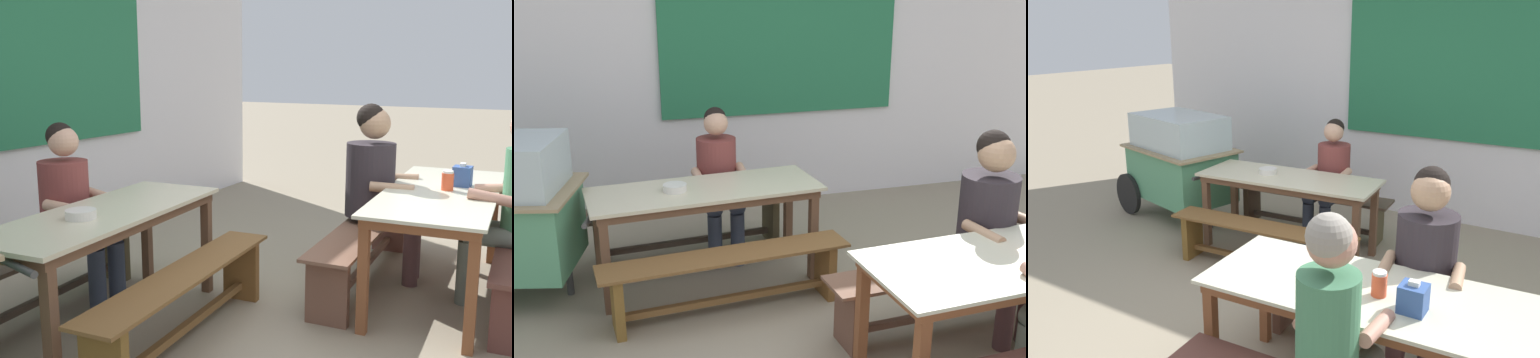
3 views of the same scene
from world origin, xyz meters
TOP-DOWN VIEW (x-y plane):
  - ground_plane at (0.00, 0.00)m, footprint 40.00×40.00m
  - backdrop_wall at (0.01, 2.90)m, footprint 7.24×0.23m
  - dining_table_far at (-0.79, 1.28)m, footprint 1.71×0.73m
  - dining_table_near at (0.71, -0.34)m, footprint 1.90×0.81m
  - bench_far_back at (-0.83, 1.80)m, footprint 1.67×0.44m
  - bench_far_front at (-0.75, 0.75)m, footprint 1.71×0.41m
  - bench_near_back at (0.68, 0.18)m, footprint 1.90×0.41m
  - food_cart at (-2.29, 1.46)m, footprint 1.65×1.12m
  - person_center_facing at (-0.59, 1.74)m, footprint 0.43×0.56m
  - person_right_near_table at (0.81, 0.14)m, footprint 0.51×0.57m
  - person_near_front at (0.68, -0.80)m, footprint 0.39×0.52m
  - tissue_box at (0.93, -0.44)m, footprint 0.13×0.12m
  - condiment_jar at (0.73, -0.37)m, footprint 0.08×0.08m
  - soup_bowl at (-1.01, 1.26)m, footprint 0.17×0.17m

SIDE VIEW (x-z plane):
  - ground_plane at x=0.00m, z-range 0.00..0.00m
  - bench_far_front at x=-0.75m, z-range 0.06..0.49m
  - bench_near_back at x=0.68m, z-range 0.07..0.50m
  - bench_far_back at x=-0.83m, z-range 0.08..0.51m
  - dining_table_far at x=-0.79m, z-range 0.29..1.02m
  - food_cart at x=-2.29m, z-range 0.08..1.23m
  - dining_table_near at x=0.71m, z-range 0.29..1.03m
  - person_center_facing at x=-0.59m, z-range 0.07..1.28m
  - person_right_near_table at x=0.81m, z-range 0.09..1.39m
  - person_near_front at x=0.68m, z-range 0.09..1.41m
  - soup_bowl at x=-1.01m, z-range 0.73..0.78m
  - condiment_jar at x=0.73m, z-range 0.73..0.86m
  - tissue_box at x=0.93m, z-range 0.72..0.88m
  - backdrop_wall at x=0.01m, z-range 0.07..3.14m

